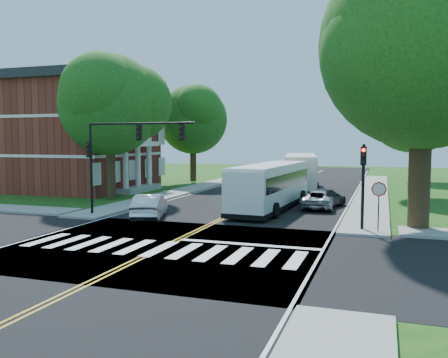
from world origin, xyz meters
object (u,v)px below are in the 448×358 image
at_px(bus_lead, 271,185).
at_px(dark_sedan, 325,198).
at_px(bus_follow, 301,171).
at_px(hatchback, 150,206).
at_px(signal_ne, 363,175).
at_px(suv, 319,199).
at_px(signal_nw, 123,146).

distance_m(bus_lead, dark_sedan, 4.16).
height_order(bus_follow, hatchback, bus_follow).
bearing_deg(dark_sedan, bus_follow, -56.23).
relative_size(signal_ne, bus_follow, 0.33).
height_order(signal_ne, bus_follow, signal_ne).
bearing_deg(hatchback, suv, -158.93).
height_order(signal_ne, bus_lead, signal_ne).
bearing_deg(signal_ne, bus_follow, 108.26).
bearing_deg(bus_follow, signal_ne, 98.75).
bearing_deg(bus_lead, signal_nw, 42.62).
xyz_separation_m(bus_lead, suv, (3.09, 1.29, -1.00)).
relative_size(signal_nw, hatchback, 1.58).
distance_m(signal_nw, bus_follow, 21.46).
bearing_deg(suv, signal_nw, 33.95).
xyz_separation_m(bus_follow, hatchback, (-5.80, -19.78, -1.02)).
xyz_separation_m(signal_ne, bus_follow, (-6.57, 19.93, -1.19)).
distance_m(signal_nw, signal_ne, 14.13).
xyz_separation_m(signal_nw, suv, (10.83, 7.70, -3.73)).
bearing_deg(bus_lead, hatchback, 48.84).
bearing_deg(bus_lead, signal_ne, 137.65).
xyz_separation_m(signal_nw, hatchback, (1.68, 0.16, -3.62)).
bearing_deg(suv, signal_ne, 111.31).
bearing_deg(dark_sedan, signal_nw, 53.67).
relative_size(bus_lead, bus_follow, 0.92).
xyz_separation_m(bus_follow, dark_sedan, (3.65, -11.32, -1.12)).
height_order(bus_follow, dark_sedan, bus_follow).
bearing_deg(bus_follow, signal_nw, 59.93).
xyz_separation_m(signal_nw, signal_ne, (14.06, 0.01, -1.41)).
relative_size(signal_nw, suv, 1.57).
relative_size(signal_ne, suv, 0.97).
height_order(signal_nw, suv, signal_nw).
bearing_deg(hatchback, bus_lead, -152.58).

